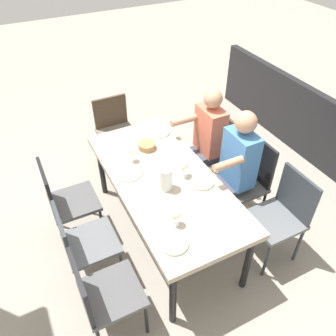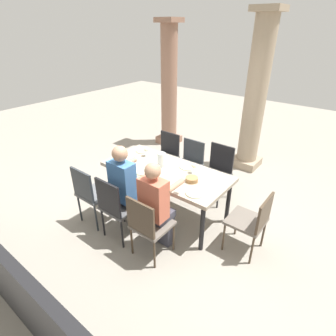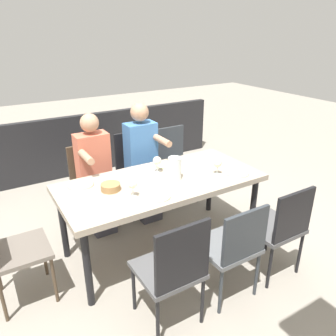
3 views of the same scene
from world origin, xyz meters
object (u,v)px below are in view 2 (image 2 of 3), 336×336
at_px(diner_woman_green, 157,205).
at_px(plate_3, 195,193).
at_px(chair_east_south, 148,224).
at_px(stone_column_centre, 256,97).
at_px(chair_mid_north, 189,161).
at_px(water_pitcher, 161,160).
at_px(dining_table, 166,173).
at_px(chair_west_south, 91,192).
at_px(stone_column_near, 169,87).
at_px(plate_0, 143,151).
at_px(wine_glass_2, 194,166).
at_px(chair_mid_south, 116,205).
at_px(bread_basket, 192,179).
at_px(wine_glass_0, 146,150).
at_px(chair_west_north, 166,153).
at_px(chair_east_north, 217,170).
at_px(wine_glass_1, 155,165).
at_px(plate_1, 143,172).
at_px(diner_man_white, 126,188).
at_px(plate_2, 188,166).
at_px(chair_head_east, 253,220).

height_order(diner_woman_green, plate_3, diner_woman_green).
bearing_deg(chair_east_south, stone_column_centre, 91.28).
distance_m(chair_mid_north, water_pitcher, 0.89).
bearing_deg(dining_table, chair_west_south, -128.28).
bearing_deg(stone_column_near, plate_0, -63.18).
xyz_separation_m(chair_west_south, wine_glass_2, (1.05, 1.02, 0.33)).
height_order(chair_mid_north, water_pitcher, water_pitcher).
bearing_deg(chair_mid_south, bread_basket, 52.07).
height_order(stone_column_centre, wine_glass_0, stone_column_centre).
xyz_separation_m(chair_mid_south, bread_basket, (0.64, 0.82, 0.24)).
xyz_separation_m(chair_west_north, diner_woman_green, (1.08, -1.53, 0.18)).
distance_m(chair_east_north, plate_3, 1.20).
distance_m(diner_woman_green, stone_column_near, 3.71).
xyz_separation_m(chair_west_south, bread_basket, (1.16, 0.81, 0.25)).
bearing_deg(wine_glass_1, chair_east_south, -56.42).
bearing_deg(water_pitcher, plate_1, -106.57).
bearing_deg(diner_man_white, stone_column_near, 118.04).
bearing_deg(plate_3, chair_east_north, 104.07).
relative_size(chair_east_south, bread_basket, 5.25).
relative_size(chair_mid_south, plate_2, 3.66).
distance_m(chair_west_north, wine_glass_0, 0.80).
relative_size(diner_man_white, bread_basket, 7.86).
height_order(chair_mid_north, chair_mid_south, chair_mid_south).
relative_size(stone_column_near, bread_basket, 16.29).
distance_m(diner_man_white, wine_glass_0, 0.92).
bearing_deg(chair_mid_south, plate_0, 115.97).
bearing_deg(diner_man_white, chair_head_east, 23.41).
relative_size(diner_man_white, plate_3, 5.58).
height_order(chair_mid_south, bread_basket, chair_mid_south).
relative_size(chair_head_east, plate_2, 3.34).
xyz_separation_m(diner_woman_green, plate_1, (-0.62, 0.41, 0.08)).
distance_m(dining_table, chair_mid_south, 0.89).
height_order(plate_3, water_pitcher, water_pitcher).
relative_size(wine_glass_2, water_pitcher, 0.72).
bearing_deg(plate_3, diner_man_white, -155.47).
bearing_deg(diner_man_white, plate_0, 120.62).
relative_size(diner_woman_green, plate_2, 4.97).
relative_size(chair_mid_north, chair_mid_south, 0.91).
distance_m(plate_0, water_pitcher, 0.63).
xyz_separation_m(chair_mid_north, chair_east_north, (0.55, 0.01, 0.02)).
relative_size(chair_west_north, chair_east_south, 0.99).
bearing_deg(chair_east_south, plate_2, 99.89).
height_order(wine_glass_2, plate_3, wine_glass_2).
bearing_deg(diner_man_white, plate_3, 24.53).
bearing_deg(chair_east_south, chair_mid_south, -179.70).
relative_size(chair_east_north, chair_east_south, 1.03).
xyz_separation_m(chair_west_north, wine_glass_1, (0.63, -1.03, 0.37)).
relative_size(chair_head_east, plate_1, 3.99).
xyz_separation_m(dining_table, wine_glass_1, (-0.05, -0.17, 0.19)).
xyz_separation_m(chair_mid_south, chair_head_east, (1.52, 0.86, -0.04)).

